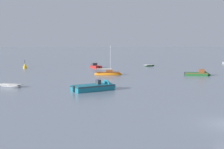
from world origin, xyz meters
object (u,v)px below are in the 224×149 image
Objects in this scene: rowboat_moored_3 at (150,66)px; rowboat_moored_4 at (11,86)px; motorboat_moored_3 at (200,74)px; motorboat_moored_4 at (95,67)px; channel_buoy at (25,67)px; sailboat_moored_1 at (108,74)px; motorboat_moored_6 at (99,88)px.

rowboat_moored_3 is 1.04× the size of rowboat_moored_4.
motorboat_moored_3 is 29.04m from motorboat_moored_4.
rowboat_moored_3 is at bearing -1.99° from channel_buoy.
sailboat_moored_1 is (-16.91, 6.02, -0.02)m from motorboat_moored_3.
rowboat_moored_4 is at bearing -128.66° from sailboat_moored_1.
sailboat_moored_1 is at bearing -51.94° from channel_buoy.
sailboat_moored_1 is 19.73m from motorboat_moored_6.
motorboat_moored_4 is 1.31× the size of rowboat_moored_4.
motorboat_moored_3 reaches higher than rowboat_moored_3.
motorboat_moored_3 reaches higher than motorboat_moored_4.
motorboat_moored_3 reaches higher than rowboat_moored_4.
rowboat_moored_3 is at bearing -97.77° from motorboat_moored_4.
motorboat_moored_3 is 42.38m from channel_buoy.
motorboat_moored_4 is 37.85m from motorboat_moored_6.
motorboat_moored_6 is (-22.59, -38.21, 0.15)m from rowboat_moored_3.
motorboat_moored_3 is at bearing -38.85° from channel_buoy.
rowboat_moored_3 is at bearing 116.70° from motorboat_moored_3.
channel_buoy is (-32.68, 1.13, 0.30)m from rowboat_moored_3.
sailboat_moored_1 is at bearing -173.64° from motorboat_moored_3.
motorboat_moored_6 reaches higher than motorboat_moored_3.
motorboat_moored_4 is at bearing 60.88° from motorboat_moored_6.
motorboat_moored_4 is at bearing -7.21° from channel_buoy.
motorboat_moored_3 is at bearing -158.81° from motorboat_moored_4.
motorboat_moored_4 is at bearing -82.70° from rowboat_moored_4.
motorboat_moored_6 is (11.82, -6.23, 0.15)m from rowboat_moored_4.
rowboat_moored_3 is 46.97m from rowboat_moored_4.
motorboat_moored_6 is 40.62m from channel_buoy.
channel_buoy reaches higher than motorboat_moored_6.
motorboat_moored_3 is 25.45m from rowboat_moored_3.
motorboat_moored_3 is 0.85× the size of sailboat_moored_1.
rowboat_moored_3 is 1.71× the size of channel_buoy.
channel_buoy reaches higher than motorboat_moored_4.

